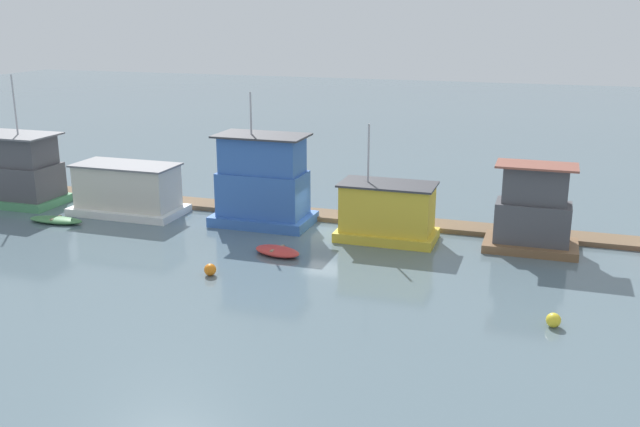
% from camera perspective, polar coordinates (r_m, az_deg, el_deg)
% --- Properties ---
extents(ground_plane, '(200.00, 200.00, 0.00)m').
position_cam_1_polar(ground_plane, '(44.17, 0.40, -1.41)').
color(ground_plane, slate).
extents(dock_walkway, '(59.60, 2.12, 0.30)m').
position_cam_1_polar(dock_walkway, '(46.75, 1.47, -0.24)').
color(dock_walkway, brown).
rests_on(dock_walkway, ground_plane).
extents(houseboat_green, '(6.86, 3.83, 9.04)m').
position_cam_1_polar(houseboat_green, '(54.50, -23.35, 3.13)').
color(houseboat_green, '#4C9360').
rests_on(houseboat_green, ground_plane).
extents(houseboat_white, '(7.45, 3.82, 3.39)m').
position_cam_1_polar(houseboat_white, '(49.28, -15.14, 1.81)').
color(houseboat_white, white).
rests_on(houseboat_white, ground_plane).
extents(houseboat_blue, '(6.24, 3.76, 8.37)m').
position_cam_1_polar(houseboat_blue, '(45.15, -4.60, 2.39)').
color(houseboat_blue, '#3866B7').
rests_on(houseboat_blue, ground_plane).
extents(houseboat_yellow, '(5.86, 3.24, 6.89)m').
position_cam_1_polar(houseboat_yellow, '(42.26, 5.40, 0.06)').
color(houseboat_yellow, gold).
rests_on(houseboat_yellow, ground_plane).
extents(houseboat_brown, '(5.20, 3.22, 4.96)m').
position_cam_1_polar(houseboat_brown, '(41.97, 16.67, -0.11)').
color(houseboat_brown, brown).
rests_on(houseboat_brown, ground_plane).
extents(dinghy_green, '(3.82, 1.44, 0.41)m').
position_cam_1_polar(dinghy_green, '(48.81, -20.37, -0.49)').
color(dinghy_green, '#47844C').
rests_on(dinghy_green, ground_plane).
extents(dinghy_red, '(3.08, 2.10, 0.47)m').
position_cam_1_polar(dinghy_red, '(39.86, -3.43, -3.02)').
color(dinghy_red, red).
rests_on(dinghy_red, ground_plane).
extents(buoy_orange, '(0.63, 0.63, 0.63)m').
position_cam_1_polar(buoy_orange, '(37.22, -8.78, -4.46)').
color(buoy_orange, orange).
rests_on(buoy_orange, ground_plane).
extents(buoy_yellow, '(0.64, 0.64, 0.64)m').
position_cam_1_polar(buoy_yellow, '(32.62, 18.18, -8.11)').
color(buoy_yellow, yellow).
rests_on(buoy_yellow, ground_plane).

